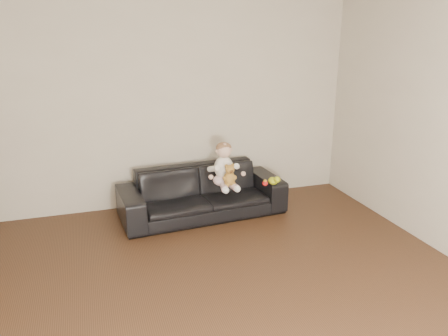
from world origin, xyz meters
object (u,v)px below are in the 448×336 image
object	(u,v)px
baby	(224,167)
toy_rattle	(265,183)
sofa	(202,192)
toy_blue_disc	(270,181)
teddy_bear	(230,175)
toy_green	(273,181)

from	to	relation	value
baby	toy_rattle	xyz separation A→B (m)	(0.46, -0.14, -0.20)
sofa	toy_blue_disc	xyz separation A→B (m)	(0.83, -0.12, 0.10)
sofa	teddy_bear	distance (m)	0.46
sofa	toy_blue_disc	distance (m)	0.84
sofa	toy_green	size ratio (longest dim) A/B	14.43
baby	teddy_bear	distance (m)	0.17
sofa	teddy_bear	world-z (taller)	teddy_bear
baby	toy_blue_disc	size ratio (longest dim) A/B	5.20
toy_green	sofa	bearing A→B (deg)	163.76
sofa	baby	distance (m)	0.42
teddy_bear	toy_rattle	world-z (taller)	teddy_bear
baby	toy_green	world-z (taller)	baby
teddy_bear	toy_green	bearing A→B (deg)	-7.29
sofa	teddy_bear	bearing A→B (deg)	-50.46
sofa	toy_rattle	xyz separation A→B (m)	(0.71, -0.25, 0.12)
teddy_bear	sofa	bearing A→B (deg)	123.09
toy_blue_disc	toy_green	bearing A→B (deg)	-95.26
baby	teddy_bear	size ratio (longest dim) A/B	2.07
toy_blue_disc	toy_rattle	bearing A→B (deg)	-131.36
sofa	toy_blue_disc	size ratio (longest dim) A/B	19.13
toy_green	toy_rattle	world-z (taller)	toy_green
baby	teddy_bear	bearing A→B (deg)	-84.22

